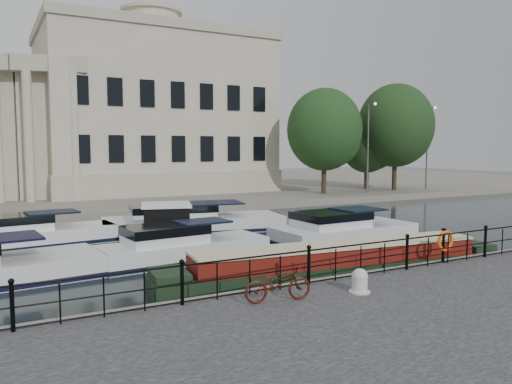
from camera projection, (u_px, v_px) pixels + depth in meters
ground_plane at (271, 285)px, 17.00m from camera, size 160.00×160.00×0.00m
far_bank at (80, 190)px, 51.14m from camera, size 120.00×42.00×0.55m
railing at (309, 264)px, 14.92m from camera, size 24.14×0.14×1.22m
civic_building at (74, 122)px, 46.30m from camera, size 53.55×31.84×16.85m
lamp_posts at (399, 146)px, 47.02m from camera, size 8.24×1.55×8.07m
bicycle at (278, 284)px, 13.32m from camera, size 1.94×0.98×0.97m
mooring_bollard at (360, 281)px, 14.18m from camera, size 0.62×0.62×0.69m
life_ring_post at (445, 241)px, 17.79m from camera, size 0.76×0.20×1.24m
narrowboat at (339, 266)px, 18.15m from camera, size 13.92×3.34×1.51m
harbour_hut at (166, 228)px, 22.91m from camera, size 3.58×3.25×2.18m
cabin_cruisers at (156, 241)px, 23.03m from camera, size 24.69×11.30×1.99m
trees at (368, 133)px, 46.83m from camera, size 15.18×8.53×10.23m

